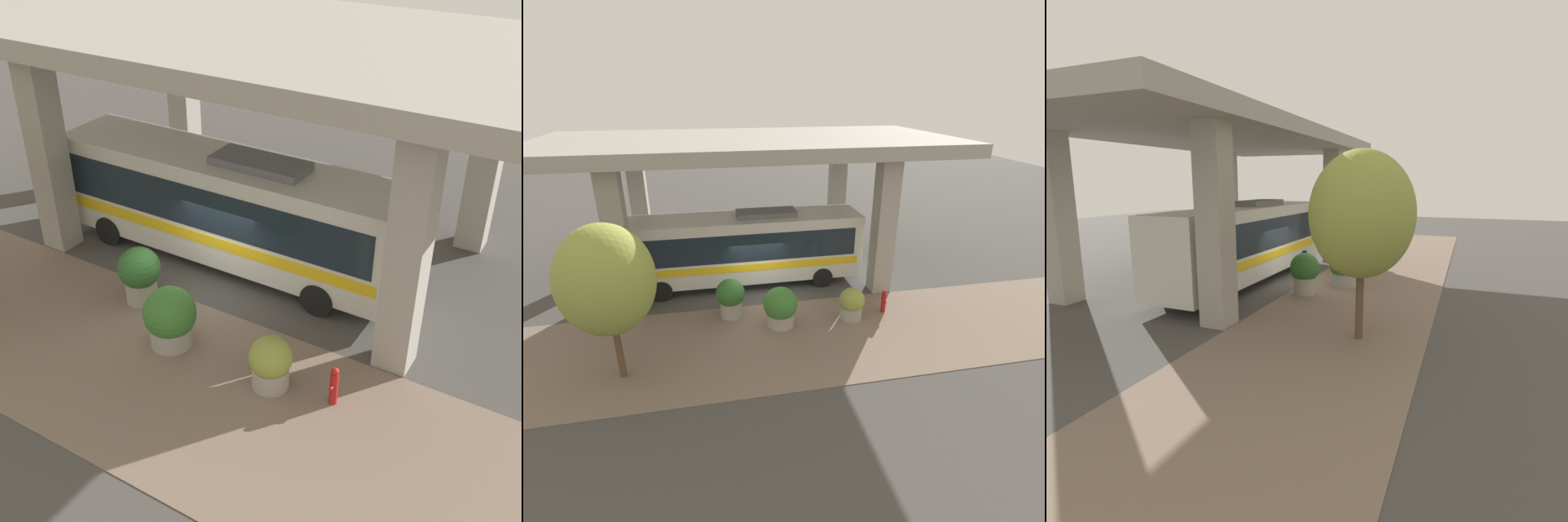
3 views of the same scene
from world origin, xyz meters
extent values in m
plane|color=#474442|center=(0.00, 0.00, 0.00)|extent=(80.00, 80.00, 0.00)
cube|color=#7A6656|center=(-3.00, 0.00, 0.01)|extent=(6.00, 40.00, 0.02)
cube|color=#9E998E|center=(0.50, -5.87, 3.20)|extent=(0.90, 0.90, 6.40)
cube|color=#9E998E|center=(0.50, 5.87, 3.20)|extent=(0.90, 0.90, 6.40)
cube|color=#9E998E|center=(7.50, -5.87, 3.20)|extent=(0.90, 0.90, 6.40)
cube|color=#9E998E|center=(7.50, 5.87, 3.20)|extent=(0.90, 0.90, 6.40)
cube|color=#9E998E|center=(4.00, 0.00, 6.70)|extent=(9.40, 19.73, 0.60)
cube|color=silver|center=(2.47, 0.49, 1.98)|extent=(2.46, 11.45, 3.05)
cube|color=#19232D|center=(2.47, 0.49, 2.34)|extent=(2.50, 10.54, 1.34)
cube|color=yellow|center=(2.47, 0.49, 1.37)|extent=(2.50, 10.88, 0.37)
cube|color=slate|center=(2.47, -0.66, 3.62)|extent=(1.23, 2.86, 0.24)
cylinder|color=black|center=(1.32, 4.50, 0.50)|extent=(0.28, 1.00, 1.00)
cylinder|color=black|center=(3.62, 4.50, 0.50)|extent=(0.28, 1.00, 1.00)
cylinder|color=black|center=(1.32, -3.24, 0.50)|extent=(0.28, 1.00, 1.00)
cylinder|color=black|center=(3.62, -3.24, 0.50)|extent=(0.28, 1.00, 1.00)
cylinder|color=#B21919|center=(-1.67, -5.18, 0.46)|extent=(0.20, 0.20, 0.92)
sphere|color=#B21919|center=(-1.67, -5.18, 0.99)|extent=(0.19, 0.19, 0.19)
cylinder|color=#B21919|center=(-1.82, -5.18, 0.60)|extent=(0.12, 0.09, 0.09)
cylinder|color=#B21919|center=(-1.52, -5.18, 0.60)|extent=(0.12, 0.09, 0.09)
cylinder|color=#9E998E|center=(-1.91, -3.60, 0.30)|extent=(0.92, 0.92, 0.60)
sphere|color=olive|center=(-1.91, -3.60, 0.90)|extent=(1.08, 1.08, 1.08)
sphere|color=orange|center=(-1.80, -3.69, 0.73)|extent=(0.32, 0.32, 0.32)
cylinder|color=#9E998E|center=(-0.72, 1.44, 0.39)|extent=(0.92, 0.92, 0.79)
sphere|color=#2D6028|center=(-0.72, 1.44, 1.12)|extent=(1.23, 1.23, 1.23)
sphere|color=#993F8C|center=(-0.60, 1.35, 0.91)|extent=(0.32, 0.32, 0.32)
cylinder|color=#9E998E|center=(-1.86, -0.52, 0.31)|extent=(1.13, 1.13, 0.62)
sphere|color=#38722D|center=(-1.86, -0.52, 1.01)|extent=(1.42, 1.42, 1.42)
sphere|color=orange|center=(-1.71, -0.64, 0.78)|extent=(0.40, 0.40, 0.40)
cylinder|color=brown|center=(-4.06, 5.39, 1.39)|extent=(0.23, 0.23, 2.78)
ellipsoid|color=olive|center=(-4.06, 5.39, 3.69)|extent=(3.01, 3.01, 3.62)
camera|label=1|loc=(-12.36, -9.62, 11.09)|focal=45.00mm
camera|label=2|loc=(-16.25, 2.17, 9.16)|focal=28.00mm
camera|label=3|loc=(-6.87, 16.60, 4.58)|focal=28.00mm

